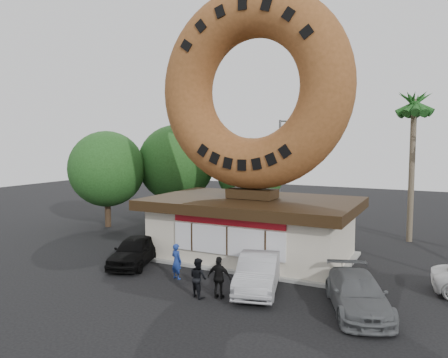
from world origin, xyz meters
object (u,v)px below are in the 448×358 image
object	(u,v)px
person_left	(177,261)
giant_donut	(253,89)
donut_shop	(252,226)
street_lamp	(281,166)
car_silver	(258,272)
car_grey	(358,294)
car_black	(135,251)
person_right	(219,278)
person_center	(198,278)

from	to	relation	value
person_left	giant_donut	bearing A→B (deg)	-92.10
donut_shop	street_lamp	xyz separation A→B (m)	(-1.86, 10.02, 2.72)
car_silver	car_grey	size ratio (longest dim) A/B	0.97
street_lamp	car_silver	distance (m)	15.79
person_left	car_black	xyz separation A→B (m)	(-3.20, 0.94, -0.09)
street_lamp	car_grey	bearing A→B (deg)	-61.05
donut_shop	car_black	distance (m)	6.45
donut_shop	person_left	distance (m)	5.41
person_right	giant_donut	bearing A→B (deg)	-83.21
street_lamp	person_left	distance (m)	15.52
person_left	car_black	bearing A→B (deg)	-0.54
person_right	car_grey	distance (m)	5.43
person_center	person_right	distance (m)	0.89
car_silver	car_black	bearing A→B (deg)	159.65
person_center	car_silver	bearing A→B (deg)	-110.38
person_left	car_silver	distance (m)	3.99
person_center	car_silver	distance (m)	2.69
person_right	donut_shop	bearing A→B (deg)	-83.18
donut_shop	person_center	distance (m)	6.75
donut_shop	person_center	size ratio (longest dim) A/B	6.85
donut_shop	car_silver	distance (m)	5.39
giant_donut	car_grey	xyz separation A→B (m)	(6.61, -5.30, -8.51)
giant_donut	car_silver	xyz separation A→B (m)	(2.34, -4.77, -8.44)
donut_shop	person_center	xyz separation A→B (m)	(0.46, -6.67, -0.95)
giant_donut	street_lamp	distance (m)	11.22
street_lamp	person_center	bearing A→B (deg)	-82.11
car_silver	car_grey	distance (m)	4.30
street_lamp	person_center	xyz separation A→B (m)	(2.31, -16.69, -3.66)
street_lamp	car_silver	xyz separation A→B (m)	(4.19, -14.77, -3.71)
car_black	car_silver	world-z (taller)	car_silver
donut_shop	giant_donut	xyz separation A→B (m)	(0.00, 0.02, 7.44)
person_left	car_black	world-z (taller)	person_left
person_center	car_grey	distance (m)	6.31
street_lamp	person_center	size ratio (longest dim) A/B	4.89
street_lamp	car_black	xyz separation A→B (m)	(-2.99, -14.14, -3.74)
street_lamp	car_grey	size ratio (longest dim) A/B	1.66
car_black	car_grey	bearing A→B (deg)	-23.89
car_black	person_right	bearing A→B (deg)	-38.54
person_right	person_left	bearing A→B (deg)	-29.23
giant_donut	car_silver	distance (m)	9.97
street_lamp	person_center	world-z (taller)	street_lamp
giant_donut	donut_shop	bearing A→B (deg)	-90.00
giant_donut	car_black	size ratio (longest dim) A/B	2.49
person_left	person_right	xyz separation A→B (m)	(2.95, -1.35, 0.03)
giant_donut	car_grey	world-z (taller)	giant_donut
street_lamp	car_grey	distance (m)	17.89
car_silver	person_left	bearing A→B (deg)	169.16
car_grey	car_silver	bearing A→B (deg)	151.25
giant_donut	person_right	size ratio (longest dim) A/B	6.25
giant_donut	car_grey	bearing A→B (deg)	-38.73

